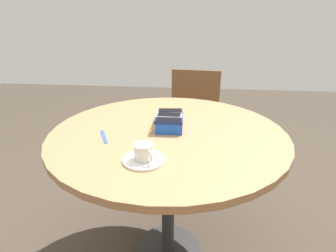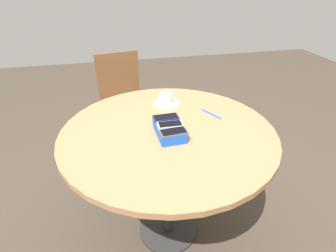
{
  "view_description": "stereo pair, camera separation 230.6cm",
  "coord_description": "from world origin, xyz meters",
  "px_view_note": "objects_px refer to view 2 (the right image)",
  "views": [
    {
      "loc": [
        1.15,
        0.12,
        1.28
      ],
      "look_at": [
        0.0,
        0.0,
        0.81
      ],
      "focal_mm": 28.0,
      "sensor_mm": 36.0,
      "label": 1
    },
    {
      "loc": [
        -1.14,
        0.26,
        1.5
      ],
      "look_at": [
        0.0,
        0.0,
        0.81
      ],
      "focal_mm": 28.0,
      "sensor_mm": 36.0,
      "label": 2
    }
  ],
  "objects_px": {
    "phone_box": "(169,130)",
    "phone_white": "(170,125)",
    "phone_navy": "(166,117)",
    "coffee_cup": "(166,98)",
    "phone_gray": "(173,132)",
    "saucer": "(167,103)",
    "lanyard_strap": "(211,114)",
    "round_table": "(168,145)",
    "chair_far_side": "(124,107)"
  },
  "relations": [
    {
      "from": "saucer",
      "to": "lanyard_strap",
      "type": "relative_size",
      "value": 1.1
    },
    {
      "from": "saucer",
      "to": "lanyard_strap",
      "type": "distance_m",
      "value": 0.29
    },
    {
      "from": "round_table",
      "to": "phone_white",
      "type": "xyz_separation_m",
      "value": [
        -0.05,
        0.0,
        0.15
      ]
    },
    {
      "from": "phone_white",
      "to": "saucer",
      "type": "relative_size",
      "value": 0.78
    },
    {
      "from": "phone_box",
      "to": "phone_navy",
      "type": "distance_m",
      "value": 0.08
    },
    {
      "from": "round_table",
      "to": "phone_gray",
      "type": "xyz_separation_m",
      "value": [
        -0.12,
        0.0,
        0.15
      ]
    },
    {
      "from": "phone_gray",
      "to": "phone_box",
      "type": "bearing_deg",
      "value": 3.62
    },
    {
      "from": "coffee_cup",
      "to": "lanyard_strap",
      "type": "xyz_separation_m",
      "value": [
        -0.2,
        -0.22,
        -0.04
      ]
    },
    {
      "from": "lanyard_strap",
      "to": "chair_far_side",
      "type": "distance_m",
      "value": 1.02
    },
    {
      "from": "saucer",
      "to": "lanyard_strap",
      "type": "height_order",
      "value": "saucer"
    },
    {
      "from": "phone_gray",
      "to": "saucer",
      "type": "xyz_separation_m",
      "value": [
        0.42,
        -0.06,
        -0.05
      ]
    },
    {
      "from": "phone_box",
      "to": "phone_gray",
      "type": "bearing_deg",
      "value": -176.38
    },
    {
      "from": "phone_white",
      "to": "coffee_cup",
      "type": "xyz_separation_m",
      "value": [
        0.35,
        -0.06,
        -0.02
      ]
    },
    {
      "from": "coffee_cup",
      "to": "lanyard_strap",
      "type": "relative_size",
      "value": 0.6
    },
    {
      "from": "saucer",
      "to": "phone_box",
      "type": "bearing_deg",
      "value": 169.51
    },
    {
      "from": "round_table",
      "to": "saucer",
      "type": "bearing_deg",
      "value": -11.12
    },
    {
      "from": "phone_navy",
      "to": "phone_white",
      "type": "bearing_deg",
      "value": -175.92
    },
    {
      "from": "saucer",
      "to": "lanyard_strap",
      "type": "xyz_separation_m",
      "value": [
        -0.19,
        -0.22,
        -0.0
      ]
    },
    {
      "from": "round_table",
      "to": "phone_box",
      "type": "distance_m",
      "value": 0.13
    },
    {
      "from": "phone_box",
      "to": "phone_white",
      "type": "distance_m",
      "value": 0.03
    },
    {
      "from": "saucer",
      "to": "coffee_cup",
      "type": "height_order",
      "value": "coffee_cup"
    },
    {
      "from": "phone_navy",
      "to": "coffee_cup",
      "type": "relative_size",
      "value": 1.52
    },
    {
      "from": "phone_navy",
      "to": "lanyard_strap",
      "type": "height_order",
      "value": "phone_navy"
    },
    {
      "from": "phone_white",
      "to": "phone_box",
      "type": "bearing_deg",
      "value": 57.99
    },
    {
      "from": "phone_gray",
      "to": "chair_far_side",
      "type": "xyz_separation_m",
      "value": [
        1.08,
        0.18,
        -0.37
      ]
    },
    {
      "from": "coffee_cup",
      "to": "phone_white",
      "type": "bearing_deg",
      "value": 170.66
    },
    {
      "from": "phone_gray",
      "to": "phone_white",
      "type": "height_order",
      "value": "phone_white"
    },
    {
      "from": "phone_gray",
      "to": "chair_far_side",
      "type": "distance_m",
      "value": 1.15
    },
    {
      "from": "phone_box",
      "to": "lanyard_strap",
      "type": "relative_size",
      "value": 1.49
    },
    {
      "from": "coffee_cup",
      "to": "phone_box",
      "type": "bearing_deg",
      "value": 169.8
    },
    {
      "from": "phone_white",
      "to": "phone_navy",
      "type": "height_order",
      "value": "same"
    },
    {
      "from": "phone_box",
      "to": "round_table",
      "type": "bearing_deg",
      "value": -6.26
    },
    {
      "from": "phone_navy",
      "to": "saucer",
      "type": "xyz_separation_m",
      "value": [
        0.28,
        -0.06,
        -0.05
      ]
    },
    {
      "from": "phone_navy",
      "to": "phone_box",
      "type": "bearing_deg",
      "value": -179.62
    },
    {
      "from": "phone_navy",
      "to": "saucer",
      "type": "relative_size",
      "value": 0.83
    },
    {
      "from": "phone_gray",
      "to": "lanyard_strap",
      "type": "xyz_separation_m",
      "value": [
        0.23,
        -0.28,
        -0.05
      ]
    },
    {
      "from": "round_table",
      "to": "phone_box",
      "type": "relative_size",
      "value": 5.12
    },
    {
      "from": "phone_gray",
      "to": "phone_white",
      "type": "xyz_separation_m",
      "value": [
        0.07,
        -0.0,
        0.0
      ]
    },
    {
      "from": "phone_gray",
      "to": "saucer",
      "type": "height_order",
      "value": "phone_gray"
    },
    {
      "from": "phone_navy",
      "to": "chair_far_side",
      "type": "bearing_deg",
      "value": 10.51
    },
    {
      "from": "phone_box",
      "to": "phone_white",
      "type": "xyz_separation_m",
      "value": [
        -0.0,
        -0.0,
        0.03
      ]
    },
    {
      "from": "round_table",
      "to": "chair_far_side",
      "type": "height_order",
      "value": "chair_far_side"
    },
    {
      "from": "saucer",
      "to": "coffee_cup",
      "type": "xyz_separation_m",
      "value": [
        0.0,
        0.0,
        0.04
      ]
    },
    {
      "from": "phone_navy",
      "to": "lanyard_strap",
      "type": "bearing_deg",
      "value": -74.04
    },
    {
      "from": "phone_white",
      "to": "chair_far_side",
      "type": "height_order",
      "value": "chair_far_side"
    },
    {
      "from": "phone_white",
      "to": "phone_navy",
      "type": "xyz_separation_m",
      "value": [
        0.08,
        0.01,
        0.0
      ]
    },
    {
      "from": "phone_white",
      "to": "coffee_cup",
      "type": "relative_size",
      "value": 1.43
    },
    {
      "from": "round_table",
      "to": "coffee_cup",
      "type": "xyz_separation_m",
      "value": [
        0.3,
        -0.06,
        0.14
      ]
    },
    {
      "from": "round_table",
      "to": "lanyard_strap",
      "type": "height_order",
      "value": "lanyard_strap"
    },
    {
      "from": "phone_gray",
      "to": "coffee_cup",
      "type": "distance_m",
      "value": 0.43
    }
  ]
}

